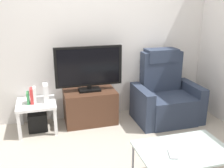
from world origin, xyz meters
name	(u,v)px	position (x,y,z in m)	size (l,w,h in m)	color
ground_plane	(114,149)	(0.00, 0.00, 0.00)	(6.40, 6.40, 0.00)	#B2A899
wall_back	(94,35)	(0.00, 1.13, 1.30)	(6.40, 0.06, 2.60)	silver
tv_stand	(90,107)	(-0.14, 0.84, 0.25)	(0.77, 0.46, 0.51)	#4C2D1E
television	(89,68)	(-0.14, 0.85, 0.86)	(0.99, 0.20, 0.67)	black
recliner_armchair	(165,96)	(1.02, 0.65, 0.37)	(0.98, 0.78, 1.08)	#2D384C
side_table	(36,107)	(-0.92, 0.80, 0.36)	(0.54, 0.54, 0.42)	white
subwoofer_box	(38,121)	(-0.92, 0.80, 0.13)	(0.26, 0.26, 0.26)	black
book_leftmost	(28,98)	(-1.02, 0.78, 0.51)	(0.03, 0.12, 0.17)	#388C4C
book_middle	(32,96)	(-0.97, 0.78, 0.53)	(0.04, 0.13, 0.22)	red
book_rightmost	(35,95)	(-0.93, 0.78, 0.54)	(0.04, 0.13, 0.23)	white
game_console	(46,93)	(-0.77, 0.81, 0.55)	(0.07, 0.20, 0.26)	white
coffee_table	(183,152)	(0.46, -0.84, 0.39)	(0.90, 0.60, 0.41)	#B2C6C1
cell_phone	(173,154)	(0.31, -0.89, 0.42)	(0.07, 0.15, 0.01)	#B7B7BC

